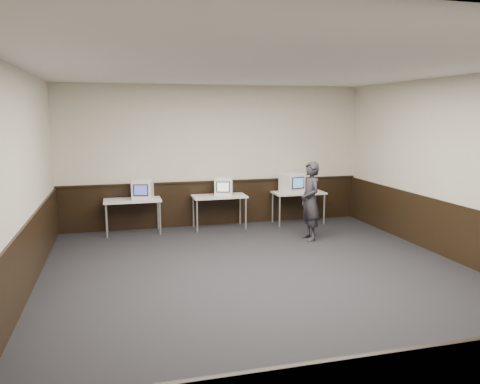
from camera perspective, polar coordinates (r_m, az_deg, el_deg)
The scene contains 17 objects.
floor at distance 7.30m, azimuth 3.64°, elevation -10.94°, with size 8.00×8.00×0.00m, color black.
ceiling at distance 6.88m, azimuth 3.92°, elevation 14.92°, with size 8.00×8.00×0.00m, color white.
back_wall at distance 10.76m, azimuth -3.03°, elevation 4.40°, with size 7.00×7.00×0.00m, color beige.
front_wall at distance 3.44m, azimuth 25.63°, elevation -7.31°, with size 7.00×7.00×0.00m, color beige.
left_wall at distance 6.69m, azimuth -25.98°, elevation 0.41°, with size 8.00×8.00×0.00m, color beige.
right_wall at distance 8.68m, azimuth 26.27°, elevation 2.24°, with size 8.00×8.00×0.00m, color beige.
wainscot_back at distance 10.89m, azimuth -2.96°, elevation -1.39°, with size 6.98×0.04×1.00m, color black.
wainscot_left at distance 6.92m, azimuth -25.16°, elevation -8.62°, with size 0.04×7.98×1.00m, color black.
wainscot_right at distance 8.85m, azimuth 25.66°, elevation -4.84°, with size 0.04×7.98×1.00m, color black.
wainscot_rail at distance 10.78m, azimuth -2.96°, elevation 1.31°, with size 6.98×0.06×0.04m, color black.
desk_left at distance 10.26m, azimuth -12.97°, elevation -1.26°, with size 1.20×0.60×0.75m.
desk_center at distance 10.49m, azimuth -2.54°, elevation -0.80°, with size 1.20×0.60×0.75m.
desk_right at distance 11.04m, azimuth 7.14°, elevation -0.35°, with size 1.20×0.60×0.75m.
emac_left at distance 10.20m, azimuth -11.79°, elevation 0.30°, with size 0.50×0.52×0.41m.
emac_center at distance 10.48m, azimuth -2.00°, elevation 0.68°, with size 0.50×0.51×0.39m.
emac_right at distance 10.95m, azimuth 6.35°, elevation 1.14°, with size 0.56×0.57×0.45m.
person at distance 9.60m, azimuth 8.57°, elevation -1.10°, with size 0.58×0.38×1.60m, color #26242A.
Camera 1 is at (-2.19, -6.49, 2.53)m, focal length 35.00 mm.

